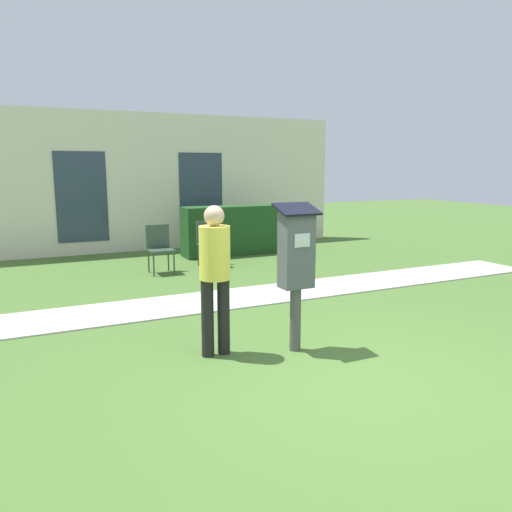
{
  "coord_description": "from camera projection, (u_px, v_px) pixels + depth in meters",
  "views": [
    {
      "loc": [
        -2.74,
        -3.49,
        1.96
      ],
      "look_at": [
        -0.53,
        1.09,
        1.05
      ],
      "focal_mm": 35.0,
      "sensor_mm": 36.0,
      "label": 1
    }
  ],
  "objects": [
    {
      "name": "parking_meter",
      "position": [
        296.0,
        258.0,
        5.24
      ],
      "size": [
        0.44,
        0.31,
        1.59
      ],
      "color": "#4C4C4C",
      "rests_on": "ground"
    },
    {
      "name": "building_facade",
      "position": [
        143.0,
        183.0,
        11.71
      ],
      "size": [
        10.0,
        0.26,
        3.2
      ],
      "color": "beige",
      "rests_on": "ground"
    },
    {
      "name": "person_standing",
      "position": [
        215.0,
        269.0,
        5.12
      ],
      "size": [
        0.32,
        0.32,
        1.58
      ],
      "rotation": [
        0.0,
        0.0,
        -0.23
      ],
      "color": "black",
      "rests_on": "ground"
    },
    {
      "name": "hedge_row",
      "position": [
        234.0,
        230.0,
        11.28
      ],
      "size": [
        2.36,
        0.6,
        1.1
      ],
      "color": "#1E471E",
      "rests_on": "ground"
    },
    {
      "name": "ground_plane",
      "position": [
        358.0,
        382.0,
        4.61
      ],
      "size": [
        40.0,
        40.0,
        0.0
      ],
      "primitive_type": "plane",
      "color": "#476B2D"
    },
    {
      "name": "outdoor_chair_middle",
      "position": [
        209.0,
        240.0,
        9.94
      ],
      "size": [
        0.44,
        0.44,
        0.9
      ],
      "rotation": [
        0.0,
        0.0,
        -0.19
      ],
      "color": "#334738",
      "rests_on": "ground"
    },
    {
      "name": "outdoor_chair_left",
      "position": [
        159.0,
        245.0,
        9.3
      ],
      "size": [
        0.44,
        0.44,
        0.9
      ],
      "rotation": [
        0.0,
        0.0,
        -0.13
      ],
      "color": "#334738",
      "rests_on": "ground"
    },
    {
      "name": "sidewalk",
      "position": [
        226.0,
        299.0,
        7.46
      ],
      "size": [
        12.0,
        1.1,
        0.02
      ],
      "color": "#B7B2A8",
      "rests_on": "ground"
    }
  ]
}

